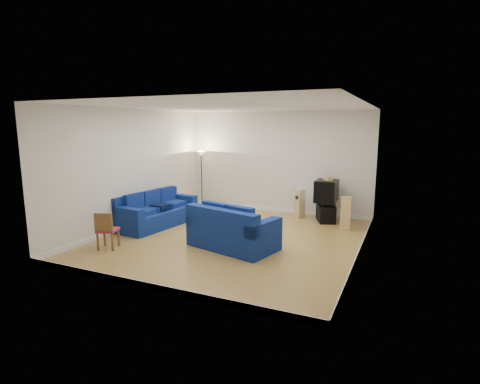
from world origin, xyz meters
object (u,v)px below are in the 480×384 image
at_px(sofa_loveseat, 231,232).
at_px(coffee_table, 229,217).
at_px(television, 326,191).
at_px(sofa_three_seat, 155,213).
at_px(tv_stand, 326,213).

relative_size(sofa_loveseat, coffee_table, 1.82).
height_order(sofa_loveseat, coffee_table, sofa_loveseat).
relative_size(coffee_table, television, 1.45).
distance_m(sofa_three_seat, tv_stand, 4.88).
bearing_deg(sofa_three_seat, television, 126.20).
xyz_separation_m(sofa_three_seat, television, (4.24, 2.40, 0.56)).
distance_m(sofa_three_seat, television, 4.90).
bearing_deg(television, sofa_three_seat, -61.80).
bearing_deg(sofa_loveseat, television, 80.60).
height_order(sofa_loveseat, tv_stand, sofa_loveseat).
bearing_deg(tv_stand, sofa_loveseat, -45.75).
xyz_separation_m(sofa_three_seat, coffee_table, (2.08, 0.43, 0.00)).
bearing_deg(tv_stand, television, -59.89).
height_order(sofa_loveseat, television, television).
distance_m(coffee_table, tv_stand, 2.94).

